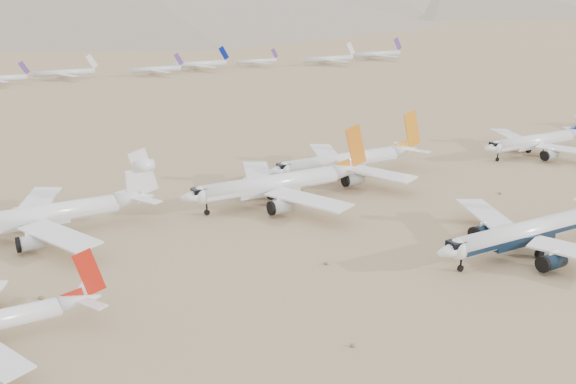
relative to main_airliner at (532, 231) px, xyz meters
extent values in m
plane|color=#947C56|center=(-12.12, 1.94, -5.00)|extent=(7000.00, 7000.00, 0.00)
cylinder|color=white|center=(-2.33, 0.00, 0.22)|extent=(38.40, 4.54, 4.54)
cube|color=black|center=(-2.33, 0.00, -0.34)|extent=(37.63, 4.61, 1.02)
sphere|color=white|center=(-21.52, 0.00, 0.22)|extent=(4.54, 4.54, 4.54)
cube|color=black|center=(-22.21, 0.00, 1.47)|extent=(3.18, 2.95, 1.13)
cylinder|color=black|center=(-4.46, -9.44, -2.62)|extent=(5.33, 3.27, 3.27)
cube|color=white|center=(0.64, 13.47, -0.57)|extent=(14.83, 23.37, 0.71)
cylinder|color=black|center=(-4.46, 9.44, -2.62)|extent=(5.33, 3.27, 3.27)
cylinder|color=black|center=(-20.39, 0.00, -4.32)|extent=(1.36, 0.57, 1.36)
cylinder|color=black|center=(-0.73, -3.18, -4.04)|extent=(1.91, 1.13, 1.91)
cylinder|color=black|center=(-0.73, 3.18, -4.04)|extent=(1.91, 1.13, 1.91)
cone|color=white|center=(-92.45, 16.83, -0.89)|extent=(6.99, 3.35, 3.35)
cube|color=white|center=(-91.09, 13.61, -0.47)|extent=(4.44, 5.80, 0.20)
cube|color=white|center=(-91.09, 20.05, -0.47)|extent=(4.44, 5.80, 0.20)
cube|color=#B01A0E|center=(-90.51, 16.83, 3.95)|extent=(5.30, 0.27, 8.73)
cylinder|color=white|center=(69.39, 58.80, 0.03)|extent=(36.03, 4.37, 4.37)
cube|color=silver|center=(69.39, 58.80, -0.52)|extent=(35.31, 4.43, 0.98)
sphere|color=white|center=(51.38, 58.80, 0.03)|extent=(4.37, 4.37, 4.37)
cube|color=black|center=(50.72, 58.80, 1.23)|extent=(3.06, 2.84, 1.09)
cube|color=white|center=(72.18, 46.11, -0.74)|extent=(13.92, 21.93, 0.68)
cylinder|color=silver|center=(67.39, 49.89, -2.71)|extent=(5.00, 3.14, 3.14)
cube|color=white|center=(72.18, 71.49, -0.74)|extent=(13.92, 21.93, 0.68)
cube|color=white|center=(93.42, 62.96, 0.90)|extent=(5.72, 7.48, 0.26)
cylinder|color=silver|center=(67.39, 67.71, -2.71)|extent=(5.00, 3.14, 3.14)
cylinder|color=black|center=(52.47, 58.80, -4.34)|extent=(1.31, 0.55, 1.31)
cylinder|color=black|center=(70.89, 55.74, -4.08)|extent=(1.83, 1.09, 1.83)
cylinder|color=black|center=(70.89, 61.86, -4.08)|extent=(1.83, 1.09, 1.83)
cylinder|color=white|center=(-4.07, 67.83, 0.43)|extent=(38.81, 4.72, 4.72)
cube|color=silver|center=(-4.07, 67.83, -0.16)|extent=(38.03, 4.79, 1.06)
sphere|color=white|center=(-23.47, 67.83, 0.43)|extent=(4.72, 4.72, 4.72)
cube|color=black|center=(-24.18, 67.83, 1.72)|extent=(3.30, 3.07, 1.18)
cone|color=white|center=(19.92, 67.83, 0.78)|extent=(9.70, 4.72, 4.72)
cube|color=white|center=(-1.07, 54.15, -0.40)|extent=(14.99, 23.62, 0.73)
cube|color=white|center=(21.80, 63.35, 1.37)|extent=(6.16, 8.05, 0.28)
cylinder|color=silver|center=(-6.22, 58.22, -2.53)|extent=(5.39, 3.40, 3.40)
cube|color=white|center=(-1.07, 81.50, -0.40)|extent=(14.99, 23.62, 0.73)
cube|color=white|center=(21.80, 72.31, 1.37)|extent=(6.16, 8.05, 0.28)
cylinder|color=silver|center=(-6.22, 77.43, -2.53)|extent=(5.39, 3.40, 3.40)
cube|color=orange|center=(22.61, 67.83, 7.50)|extent=(7.35, 0.38, 12.12)
cylinder|color=black|center=(-22.29, 67.83, -4.29)|extent=(1.41, 0.59, 1.41)
cylinder|color=black|center=(-2.45, 64.52, -4.01)|extent=(1.98, 1.18, 1.98)
cylinder|color=black|center=(-2.45, 71.13, -4.01)|extent=(1.98, 1.18, 1.98)
cylinder|color=white|center=(-33.94, 57.04, 0.56)|extent=(39.56, 4.83, 4.83)
cube|color=silver|center=(-33.94, 57.04, -0.04)|extent=(38.77, 4.91, 1.09)
sphere|color=white|center=(-53.72, 57.04, 0.56)|extent=(4.83, 4.83, 4.83)
cube|color=black|center=(-54.44, 57.04, 1.89)|extent=(3.38, 3.14, 1.21)
cone|color=white|center=(-9.49, 57.04, 0.93)|extent=(9.89, 4.83, 4.83)
cube|color=white|center=(-30.88, 43.08, -0.28)|extent=(15.28, 24.08, 0.75)
cube|color=white|center=(-7.57, 52.47, 1.53)|extent=(6.28, 8.21, 0.29)
cylinder|color=silver|center=(-36.14, 47.24, -2.46)|extent=(5.49, 3.48, 3.48)
cube|color=white|center=(-30.88, 70.99, -0.28)|extent=(15.28, 24.08, 0.75)
cube|color=white|center=(-7.57, 61.61, 1.53)|extent=(6.28, 8.21, 0.29)
cylinder|color=silver|center=(-36.14, 66.84, -2.46)|extent=(5.49, 3.48, 3.48)
cube|color=#CC6A15|center=(-6.74, 57.04, 7.78)|extent=(7.50, 0.39, 12.35)
cylinder|color=black|center=(-52.51, 57.04, -4.27)|extent=(1.45, 0.60, 1.45)
cylinder|color=black|center=(-32.29, 53.65, -3.98)|extent=(2.03, 1.21, 2.03)
cylinder|color=black|center=(-32.29, 60.42, -3.98)|extent=(2.03, 1.21, 2.03)
cylinder|color=white|center=(-92.87, 62.54, 0.26)|extent=(38.16, 4.57, 4.57)
cube|color=silver|center=(-92.87, 62.54, -0.31)|extent=(37.39, 4.64, 1.03)
cone|color=white|center=(-69.29, 62.54, 0.60)|extent=(9.54, 4.57, 4.57)
cube|color=white|center=(-89.92, 49.13, -0.54)|extent=(14.74, 23.22, 0.71)
cube|color=white|center=(-67.43, 58.15, 1.17)|extent=(6.06, 7.92, 0.27)
cylinder|color=silver|center=(-94.99, 53.13, -2.60)|extent=(5.30, 3.29, 3.29)
cube|color=white|center=(-89.92, 75.95, -0.54)|extent=(14.74, 23.22, 0.71)
cube|color=white|center=(-67.43, 66.94, 1.17)|extent=(6.06, 7.92, 0.27)
cylinder|color=silver|center=(-94.99, 71.95, -2.60)|extent=(5.30, 3.29, 3.29)
cube|color=white|center=(-66.64, 62.54, 7.19)|extent=(7.23, 0.37, 11.92)
cylinder|color=white|center=(-66.37, 62.54, 8.66)|extent=(4.77, 2.96, 2.96)
cylinder|color=black|center=(-91.28, 59.34, -4.04)|extent=(1.92, 1.14, 1.92)
cylinder|color=black|center=(-91.28, 65.74, -4.04)|extent=(1.92, 1.14, 1.92)
cube|color=#53327C|center=(-57.38, 329.55, 4.47)|extent=(6.50, 0.32, 8.18)
cylinder|color=silver|center=(-33.16, 336.51, -0.75)|extent=(37.31, 3.69, 3.69)
cube|color=white|center=(-15.60, 336.51, 5.48)|extent=(7.43, 0.37, 9.36)
cube|color=silver|center=(-33.16, 326.85, -1.31)|extent=(9.83, 17.18, 0.37)
cube|color=silver|center=(-33.16, 346.17, -1.31)|extent=(9.83, 17.18, 0.37)
cylinder|color=silver|center=(23.20, 326.73, -0.91)|extent=(34.21, 3.38, 3.38)
cube|color=#53327C|center=(39.30, 326.73, 4.81)|extent=(6.81, 0.34, 8.58)
cube|color=silver|center=(23.20, 317.87, -1.41)|extent=(9.01, 15.75, 0.34)
cube|color=silver|center=(23.20, 335.58, -1.41)|extent=(9.01, 15.75, 0.34)
cylinder|color=silver|center=(58.00, 337.59, -0.61)|extent=(40.26, 3.98, 3.98)
cube|color=#02106C|center=(76.95, 337.59, 6.12)|extent=(8.02, 0.40, 10.10)
cube|color=silver|center=(58.00, 327.17, -1.20)|extent=(10.61, 18.54, 0.40)
cube|color=silver|center=(58.00, 348.01, -1.20)|extent=(10.61, 18.54, 0.40)
cylinder|color=silver|center=(103.49, 338.05, -1.07)|extent=(30.84, 3.05, 3.05)
cube|color=#53327C|center=(118.00, 338.05, 4.08)|extent=(6.14, 0.30, 7.74)
cube|color=silver|center=(103.49, 330.07, -1.53)|extent=(8.12, 14.20, 0.30)
cube|color=silver|center=(103.49, 346.03, -1.53)|extent=(8.12, 14.20, 0.30)
cylinder|color=silver|center=(156.10, 322.05, -0.60)|extent=(40.41, 3.99, 3.99)
cube|color=white|center=(175.12, 322.05, 6.15)|extent=(8.05, 0.40, 10.13)
cube|color=silver|center=(156.10, 311.59, -1.20)|extent=(10.64, 18.60, 0.40)
cube|color=silver|center=(156.10, 332.51, -1.20)|extent=(10.64, 18.60, 0.40)
cylinder|color=silver|center=(208.78, 332.86, -0.48)|extent=(42.84, 4.23, 4.23)
cube|color=#53327C|center=(228.94, 332.86, 6.68)|extent=(8.53, 0.42, 10.75)
cube|color=silver|center=(208.78, 321.77, -1.12)|extent=(11.29, 19.72, 0.42)
cube|color=silver|center=(208.78, 343.95, -1.12)|extent=(11.29, 19.72, 0.42)
ellipsoid|color=brown|center=(-97.32, 29.14, -4.66)|extent=(1.12, 1.12, 0.62)
ellipsoid|color=brown|center=(-56.22, -12.96, -4.74)|extent=(0.84, 0.84, 0.46)
ellipsoid|color=brown|center=(-42.52, 16.34, -4.70)|extent=(0.98, 0.98, 0.54)
ellipsoid|color=brown|center=(12.28, 3.54, -4.74)|extent=(0.84, 0.84, 0.46)
ellipsoid|color=brown|center=(25.98, 32.84, -4.70)|extent=(0.98, 0.98, 0.54)
camera|label=1|loc=(-110.02, -87.25, 50.45)|focal=40.00mm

